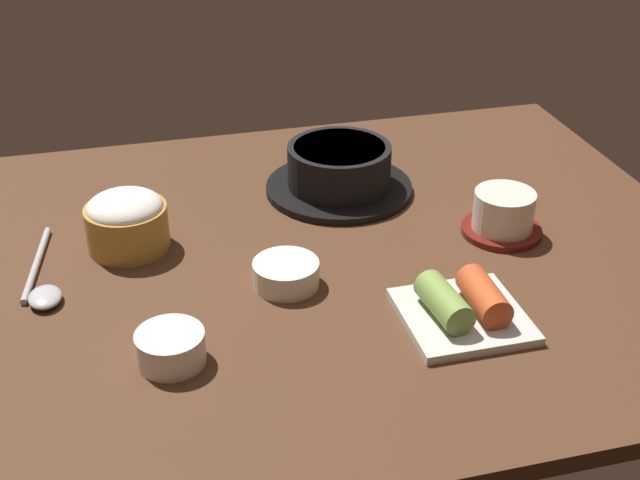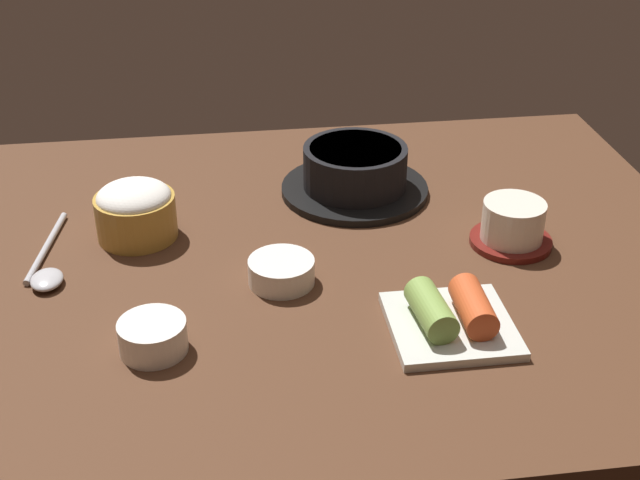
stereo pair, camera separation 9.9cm
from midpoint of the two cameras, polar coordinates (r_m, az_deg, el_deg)
name	(u,v)px [view 2 (the right image)]	position (r cm, az deg, el deg)	size (l,w,h in cm)	color
dining_table	(301,262)	(102.35, 1.50, -1.53)	(100.00, 76.00, 2.00)	#4C2D1C
stone_pot	(355,172)	(114.96, 4.81, 4.49)	(19.76, 19.76, 6.62)	black
rice_bowl	(135,210)	(105.29, -9.57, 1.91)	(9.78, 9.78, 7.11)	#B78C38
tea_cup_with_saucer	(513,224)	(106.38, 15.30, 0.93)	(9.91, 9.91, 5.60)	maroon
banchan_cup_center	(281,271)	(95.83, 0.36, -2.13)	(7.48, 7.48, 2.89)	white
kimchi_plate	(451,317)	(90.25, 11.86, -5.10)	(12.67, 12.67, 4.39)	silver
side_bowl_near	(153,335)	(86.26, -7.85, -6.41)	(6.86, 6.86, 3.34)	white
spoon	(47,269)	(101.47, -15.08, -1.93)	(4.50, 18.19, 1.35)	#B7B7BC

